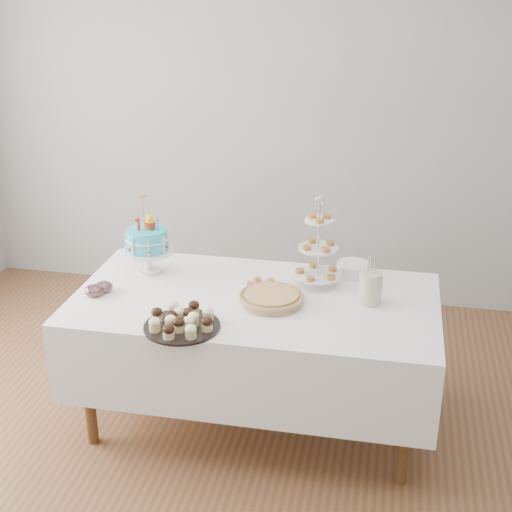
% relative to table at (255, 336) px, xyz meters
% --- Properties ---
extents(floor, '(5.00, 5.00, 0.00)m').
position_rel_table_xyz_m(floor, '(0.00, -0.30, -0.54)').
color(floor, brown).
rests_on(floor, ground).
extents(walls, '(5.04, 4.04, 2.70)m').
position_rel_table_xyz_m(walls, '(0.00, -0.30, 0.81)').
color(walls, gray).
rests_on(walls, floor).
extents(table, '(1.92, 1.02, 0.77)m').
position_rel_table_xyz_m(table, '(0.00, 0.00, 0.00)').
color(table, white).
rests_on(table, floor).
extents(birthday_cake, '(0.29, 0.29, 0.45)m').
position_rel_table_xyz_m(birthday_cake, '(-0.66, 0.21, 0.35)').
color(birthday_cake, white).
rests_on(birthday_cake, table).
extents(cupcake_tray, '(0.37, 0.37, 0.09)m').
position_rel_table_xyz_m(cupcake_tray, '(-0.28, -0.39, 0.27)').
color(cupcake_tray, black).
rests_on(cupcake_tray, table).
extents(pie, '(0.34, 0.34, 0.05)m').
position_rel_table_xyz_m(pie, '(0.10, -0.05, 0.26)').
color(pie, tan).
rests_on(pie, table).
extents(tiered_stand, '(0.26, 0.26, 0.51)m').
position_rel_table_xyz_m(tiered_stand, '(0.30, 0.24, 0.44)').
color(tiered_stand, silver).
rests_on(tiered_stand, table).
extents(plate_stack, '(0.19, 0.19, 0.07)m').
position_rel_table_xyz_m(plate_stack, '(0.49, 0.40, 0.26)').
color(plate_stack, white).
rests_on(plate_stack, table).
extents(pastry_plate, '(0.21, 0.21, 0.03)m').
position_rel_table_xyz_m(pastry_plate, '(0.01, 0.13, 0.24)').
color(pastry_plate, white).
rests_on(pastry_plate, table).
extents(jam_bowl_a, '(0.10, 0.10, 0.06)m').
position_rel_table_xyz_m(jam_bowl_a, '(-0.81, -0.09, 0.25)').
color(jam_bowl_a, silver).
rests_on(jam_bowl_a, table).
extents(jam_bowl_b, '(0.10, 0.10, 0.06)m').
position_rel_table_xyz_m(jam_bowl_b, '(-0.84, -0.14, 0.26)').
color(jam_bowl_b, silver).
rests_on(jam_bowl_b, table).
extents(utensil_pitcher, '(0.12, 0.12, 0.26)m').
position_rel_table_xyz_m(utensil_pitcher, '(0.60, 0.06, 0.32)').
color(utensil_pitcher, white).
rests_on(utensil_pitcher, table).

